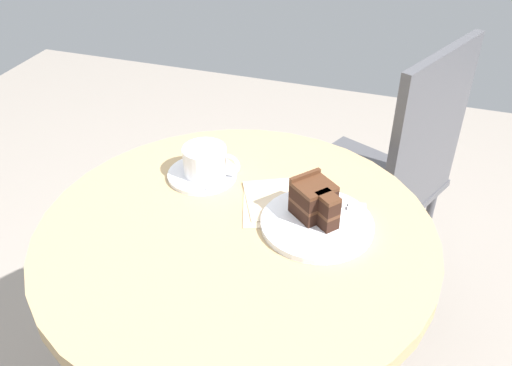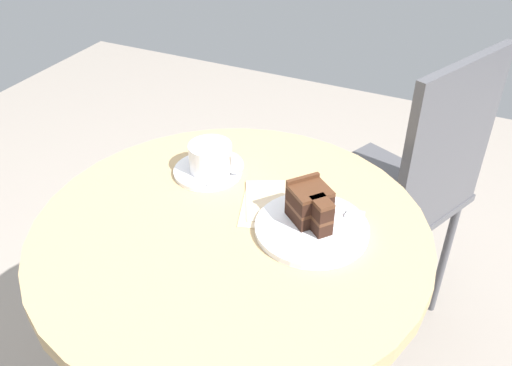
{
  "view_description": "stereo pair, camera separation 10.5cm",
  "coord_description": "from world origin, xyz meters",
  "px_view_note": "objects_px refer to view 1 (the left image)",
  "views": [
    {
      "loc": [
        0.28,
        -0.72,
        1.37
      ],
      "look_at": [
        0.01,
        0.1,
        0.77
      ],
      "focal_mm": 38.0,
      "sensor_mm": 36.0,
      "label": 1
    },
    {
      "loc": [
        0.37,
        -0.68,
        1.37
      ],
      "look_at": [
        0.01,
        0.1,
        0.77
      ],
      "focal_mm": 38.0,
      "sensor_mm": 36.0,
      "label": 2
    }
  ],
  "objects_px": {
    "teaspoon": "(214,180)",
    "fork": "(337,205)",
    "cake_plate": "(317,224)",
    "cake_slice": "(315,201)",
    "coffee_cup": "(206,160)",
    "cafe_chair": "(390,172)",
    "saucer": "(202,174)",
    "napkin": "(280,202)"
  },
  "relations": [
    {
      "from": "napkin",
      "to": "cafe_chair",
      "type": "distance_m",
      "value": 0.54
    },
    {
      "from": "cake_slice",
      "to": "coffee_cup",
      "type": "bearing_deg",
      "value": 163.56
    },
    {
      "from": "teaspoon",
      "to": "cake_slice",
      "type": "xyz_separation_m",
      "value": [
        0.22,
        -0.05,
        0.03
      ]
    },
    {
      "from": "cake_slice",
      "to": "cafe_chair",
      "type": "xyz_separation_m",
      "value": [
        0.11,
        0.5,
        -0.23
      ]
    },
    {
      "from": "fork",
      "to": "cafe_chair",
      "type": "height_order",
      "value": "cafe_chair"
    },
    {
      "from": "saucer",
      "to": "teaspoon",
      "type": "relative_size",
      "value": 1.4
    },
    {
      "from": "saucer",
      "to": "teaspoon",
      "type": "distance_m",
      "value": 0.04
    },
    {
      "from": "coffee_cup",
      "to": "cafe_chair",
      "type": "relative_size",
      "value": 0.13
    },
    {
      "from": "teaspoon",
      "to": "fork",
      "type": "height_order",
      "value": "fork"
    },
    {
      "from": "cake_plate",
      "to": "coffee_cup",
      "type": "bearing_deg",
      "value": 161.02
    },
    {
      "from": "teaspoon",
      "to": "cafe_chair",
      "type": "bearing_deg",
      "value": 139.6
    },
    {
      "from": "cake_plate",
      "to": "napkin",
      "type": "height_order",
      "value": "cake_plate"
    },
    {
      "from": "saucer",
      "to": "napkin",
      "type": "relative_size",
      "value": 0.73
    },
    {
      "from": "cake_slice",
      "to": "cake_plate",
      "type": "bearing_deg",
      "value": -57.91
    },
    {
      "from": "coffee_cup",
      "to": "teaspoon",
      "type": "bearing_deg",
      "value": -42.59
    },
    {
      "from": "cake_plate",
      "to": "fork",
      "type": "xyz_separation_m",
      "value": [
        0.03,
        0.06,
        0.01
      ]
    },
    {
      "from": "saucer",
      "to": "cafe_chair",
      "type": "xyz_separation_m",
      "value": [
        0.36,
        0.43,
        -0.19
      ]
    },
    {
      "from": "fork",
      "to": "teaspoon",
      "type": "bearing_deg",
      "value": 168.77
    },
    {
      "from": "coffee_cup",
      "to": "fork",
      "type": "relative_size",
      "value": 0.85
    },
    {
      "from": "cake_slice",
      "to": "napkin",
      "type": "relative_size",
      "value": 0.52
    },
    {
      "from": "cake_plate",
      "to": "napkin",
      "type": "bearing_deg",
      "value": 150.18
    },
    {
      "from": "coffee_cup",
      "to": "fork",
      "type": "distance_m",
      "value": 0.29
    },
    {
      "from": "coffee_cup",
      "to": "teaspoon",
      "type": "xyz_separation_m",
      "value": [
        0.03,
        -0.02,
        -0.03
      ]
    },
    {
      "from": "teaspoon",
      "to": "fork",
      "type": "distance_m",
      "value": 0.26
    },
    {
      "from": "cake_slice",
      "to": "cafe_chair",
      "type": "relative_size",
      "value": 0.11
    },
    {
      "from": "cake_plate",
      "to": "teaspoon",
      "type": "bearing_deg",
      "value": 164.36
    },
    {
      "from": "saucer",
      "to": "fork",
      "type": "distance_m",
      "value": 0.29
    },
    {
      "from": "cafe_chair",
      "to": "fork",
      "type": "bearing_deg",
      "value": 15.25
    },
    {
      "from": "saucer",
      "to": "cake_slice",
      "type": "relative_size",
      "value": 1.41
    },
    {
      "from": "coffee_cup",
      "to": "napkin",
      "type": "relative_size",
      "value": 0.62
    },
    {
      "from": "teaspoon",
      "to": "cafe_chair",
      "type": "relative_size",
      "value": 0.11
    },
    {
      "from": "cake_slice",
      "to": "fork",
      "type": "xyz_separation_m",
      "value": [
        0.04,
        0.04,
        -0.03
      ]
    },
    {
      "from": "cake_plate",
      "to": "cake_slice",
      "type": "bearing_deg",
      "value": 122.09
    },
    {
      "from": "cake_plate",
      "to": "fork",
      "type": "distance_m",
      "value": 0.06
    },
    {
      "from": "cake_plate",
      "to": "fork",
      "type": "bearing_deg",
      "value": 64.79
    },
    {
      "from": "cake_slice",
      "to": "napkin",
      "type": "bearing_deg",
      "value": 156.14
    },
    {
      "from": "saucer",
      "to": "napkin",
      "type": "height_order",
      "value": "saucer"
    },
    {
      "from": "napkin",
      "to": "cafe_chair",
      "type": "bearing_deg",
      "value": 68.6
    },
    {
      "from": "teaspoon",
      "to": "coffee_cup",
      "type": "bearing_deg",
      "value": -136.84
    },
    {
      "from": "coffee_cup",
      "to": "cake_slice",
      "type": "distance_m",
      "value": 0.26
    },
    {
      "from": "napkin",
      "to": "cake_slice",
      "type": "bearing_deg",
      "value": -23.86
    },
    {
      "from": "saucer",
      "to": "cake_plate",
      "type": "distance_m",
      "value": 0.28
    }
  ]
}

